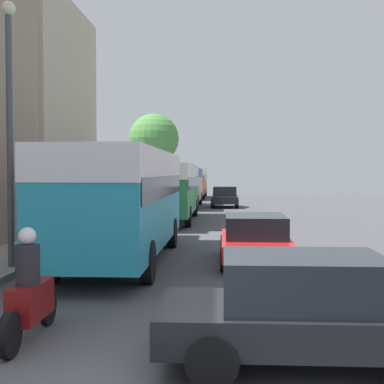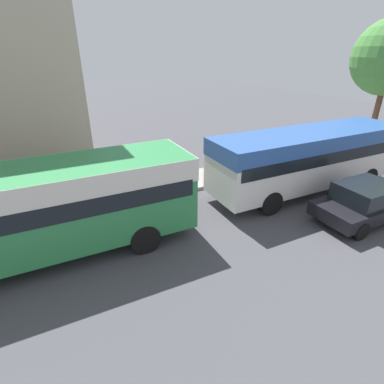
# 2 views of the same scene
# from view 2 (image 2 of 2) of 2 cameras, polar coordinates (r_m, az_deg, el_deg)

# --- Properties ---
(bus_following) EXTENTS (2.56, 9.80, 2.97)m
(bus_following) POSITION_cam_2_polar(r_m,az_deg,el_deg) (9.94, -28.45, -2.03)
(bus_following) COLOR #2D8447
(bus_following) RESTS_ON ground_plane
(bus_third_in_line) EXTENTS (2.52, 9.45, 2.82)m
(bus_third_in_line) POSITION_cam_2_polar(r_m,az_deg,el_deg) (14.47, 21.45, 7.00)
(bus_third_in_line) COLOR silver
(bus_third_in_line) RESTS_ON ground_plane
(car_far_curb) EXTENTS (1.95, 3.83, 1.51)m
(car_far_curb) POSITION_cam_2_polar(r_m,az_deg,el_deg) (13.11, 29.95, -1.65)
(car_far_curb) COLOR black
(car_far_curb) RESTS_ON ground_plane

